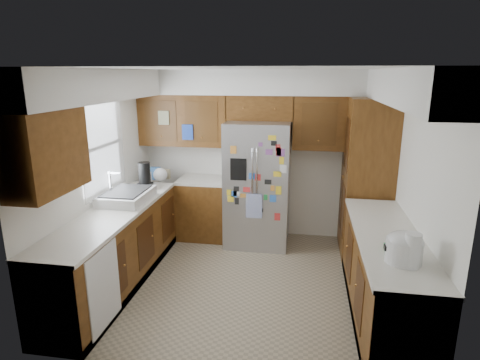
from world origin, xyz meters
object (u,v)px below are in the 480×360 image
Objects in this scene: pantry at (367,178)px; fridge at (258,184)px; paper_towel at (412,251)px; rice_cooker at (404,247)px.

fridge is (-1.50, 0.05, -0.17)m from pantry.
pantry is at bearing 90.93° from paper_towel.
paper_towel is (0.04, -2.33, -0.01)m from pantry.
fridge is at bearing 177.94° from pantry.
paper_towel is (1.54, -2.38, 0.17)m from fridge.
rice_cooker is at bearing 112.42° from paper_towel.
pantry is 2.33m from paper_towel.
pantry is 6.96× the size of rice_cooker.
fridge is 5.83× the size of rice_cooker.
pantry is 1.51m from fridge.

